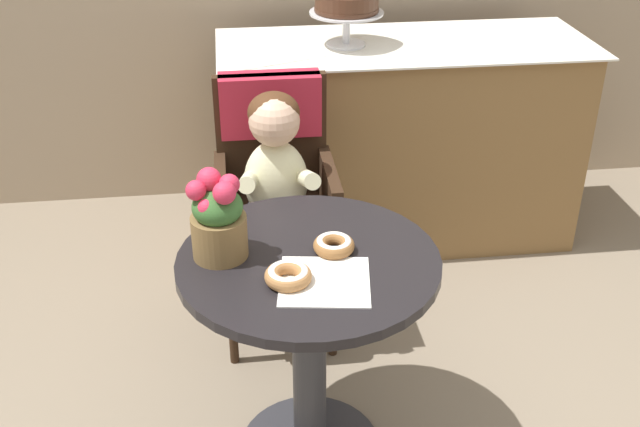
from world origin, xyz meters
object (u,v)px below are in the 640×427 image
Objects in this scene: seated_child at (277,177)px; donut_front at (334,245)px; cafe_table at (309,321)px; flower_vase at (218,217)px; wicker_chair at (274,167)px; donut_mid at (288,275)px.

donut_front is at bearing -78.07° from seated_child.
flower_vase is at bearing 169.74° from cafe_table.
cafe_table is 6.32× the size of donut_front.
donut_front is (0.12, -0.71, 0.10)m from wicker_chair.
cafe_table is 0.99× the size of seated_child.
donut_front is at bearing 44.14° from donut_mid.
flower_vase is (-0.17, 0.15, 0.10)m from donut_mid.
seated_child reaches higher than donut_mid.
flower_vase is at bearing -109.63° from seated_child.
seated_child is at bearing 88.36° from donut_mid.
donut_mid reaches higher than cafe_table.
flower_vase reaches higher than donut_front.
cafe_table is at bearing -162.22° from donut_front.
seated_child is 0.59m from flower_vase.
cafe_table is 0.41m from flower_vase.
donut_mid is at bearing -120.47° from cafe_table.
donut_front is at bearing -76.06° from wicker_chair.
donut_front reaches higher than cafe_table.
wicker_chair is 3.79× the size of flower_vase.
seated_child is at bearing 101.93° from donut_front.
wicker_chair is (-0.04, 0.73, 0.13)m from cafe_table.
wicker_chair is at bearing 93.49° from cafe_table.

